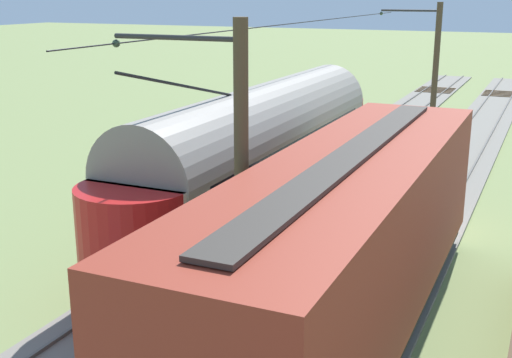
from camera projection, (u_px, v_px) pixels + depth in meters
The scene contains 9 objects.
ground_plane at pixel (412, 235), 19.86m from camera, with size 220.00×220.00×0.00m, color olive.
track_adjacent_siding at pixel (414, 230), 20.12m from camera, with size 2.80×80.00×0.18m.
track_third_siding at pixel (274, 210), 21.94m from camera, with size 2.80×80.00×0.18m.
vintage_streetcar at pixel (261, 153), 20.37m from camera, with size 2.65×16.06×5.30m.
boxcar_adjacent at pixel (348, 243), 13.29m from camera, with size 2.96×13.10×3.85m.
catenary_pole_foreground at pixel (434, 70), 31.45m from camera, with size 2.95×0.28×6.56m.
catenary_pole_mid_near at pixel (237, 183), 12.80m from camera, with size 2.95×0.28×6.56m.
overhead_wire_run at pixel (313, 21), 23.05m from camera, with size 2.75×25.27×0.18m.
spare_tie_stack at pixel (234, 163), 27.23m from camera, with size 2.40×2.40×0.54m.
Camera 1 is at (-3.44, 18.93, 6.99)m, focal length 46.73 mm.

